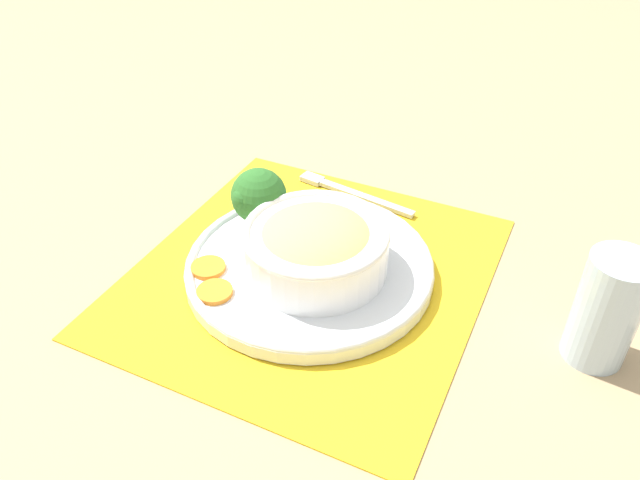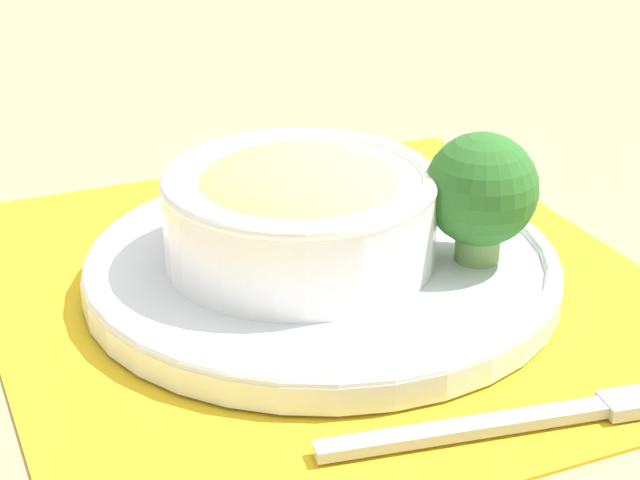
% 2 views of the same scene
% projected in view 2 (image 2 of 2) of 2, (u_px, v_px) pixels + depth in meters
% --- Properties ---
extents(ground_plane, '(4.00, 4.00, 0.00)m').
position_uv_depth(ground_plane, '(322.00, 288.00, 0.67)').
color(ground_plane, tan).
extents(placemat, '(0.45, 0.42, 0.00)m').
position_uv_depth(placemat, '(322.00, 285.00, 0.67)').
color(placemat, yellow).
rests_on(placemat, ground_plane).
extents(plate, '(0.29, 0.29, 0.02)m').
position_uv_depth(plate, '(322.00, 266.00, 0.66)').
color(plate, silver).
rests_on(plate, placemat).
extents(bowl, '(0.17, 0.17, 0.07)m').
position_uv_depth(bowl, '(300.00, 208.00, 0.65)').
color(bowl, white).
rests_on(bowl, plate).
extents(broccoli_floret, '(0.07, 0.07, 0.08)m').
position_uv_depth(broccoli_floret, '(481.00, 190.00, 0.64)').
color(broccoli_floret, '#759E51').
rests_on(broccoli_floret, plate).
extents(carrot_slice_near, '(0.04, 0.04, 0.01)m').
position_uv_depth(carrot_slice_near, '(418.00, 194.00, 0.75)').
color(carrot_slice_near, orange).
rests_on(carrot_slice_near, plate).
extents(carrot_slice_middle, '(0.04, 0.04, 0.01)m').
position_uv_depth(carrot_slice_middle, '(359.00, 185.00, 0.77)').
color(carrot_slice_middle, orange).
rests_on(carrot_slice_middle, plate).
extents(fork, '(0.05, 0.18, 0.01)m').
position_uv_depth(fork, '(530.00, 419.00, 0.53)').
color(fork, '#B7B7BC').
rests_on(fork, placemat).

